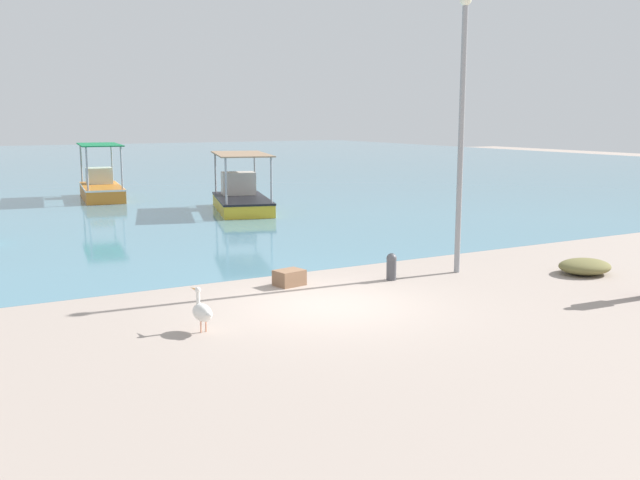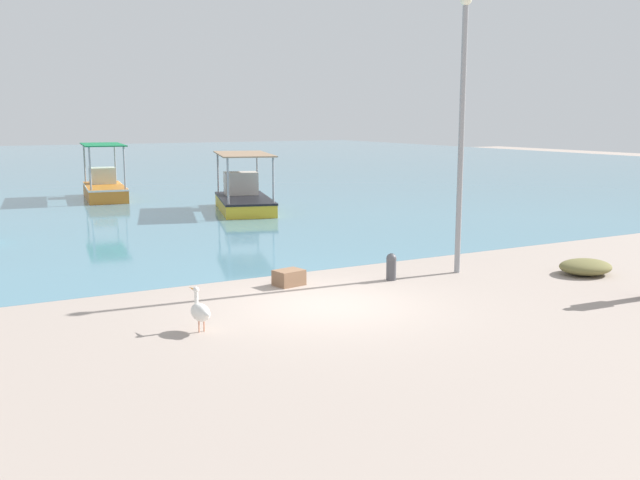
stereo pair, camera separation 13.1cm
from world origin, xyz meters
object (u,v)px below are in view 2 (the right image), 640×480
at_px(pelican, 200,311).
at_px(net_pile, 585,267).
at_px(fishing_boat_near_left, 104,186).
at_px(cargo_crate, 289,278).
at_px(fishing_boat_near_right, 244,197).
at_px(lamp_post, 462,122).
at_px(mooring_bollard, 391,266).

bearing_deg(pelican, net_pile, -0.11).
xyz_separation_m(fishing_boat_near_left, cargo_crate, (-0.18, -20.18, -0.40)).
bearing_deg(fishing_boat_near_right, lamp_post, -90.05).
height_order(mooring_bollard, cargo_crate, mooring_bollard).
height_order(pelican, mooring_bollard, pelican).
relative_size(fishing_boat_near_right, fishing_boat_near_left, 1.06).
xyz_separation_m(pelican, lamp_post, (7.28, 1.67, 3.33)).
xyz_separation_m(lamp_post, net_pile, (2.63, -1.69, -3.51)).
xyz_separation_m(pelican, cargo_crate, (2.99, 2.45, -0.20)).
distance_m(pelican, lamp_post, 8.17).
height_order(lamp_post, net_pile, lamp_post).
height_order(pelican, cargo_crate, pelican).
bearing_deg(net_pile, pelican, 179.89).
distance_m(fishing_boat_near_right, lamp_post, 14.08).
height_order(pelican, net_pile, pelican).
bearing_deg(mooring_bollard, pelican, -161.75).
bearing_deg(fishing_boat_near_left, lamp_post, -78.92).
bearing_deg(mooring_bollard, lamp_post, -2.76).
relative_size(fishing_boat_near_left, lamp_post, 0.76).
height_order(fishing_boat_near_left, lamp_post, lamp_post).
bearing_deg(pelican, fishing_boat_near_left, 82.02).
bearing_deg(net_pile, cargo_crate, 160.34).
bearing_deg(fishing_boat_near_right, pelican, -115.32).
xyz_separation_m(fishing_boat_near_right, mooring_bollard, (-1.93, -13.63, -0.22)).
bearing_deg(mooring_bollard, cargo_crate, 163.83).
distance_m(pelican, cargo_crate, 3.87).
height_order(net_pile, cargo_crate, net_pile).
distance_m(fishing_boat_near_right, mooring_bollard, 13.77).
distance_m(fishing_boat_near_left, net_pile, 23.64).
xyz_separation_m(fishing_boat_near_left, pelican, (-3.17, -22.63, -0.21)).
xyz_separation_m(lamp_post, mooring_bollard, (-1.92, 0.09, -3.36)).
xyz_separation_m(fishing_boat_near_right, cargo_crate, (-4.30, -12.95, -0.39)).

